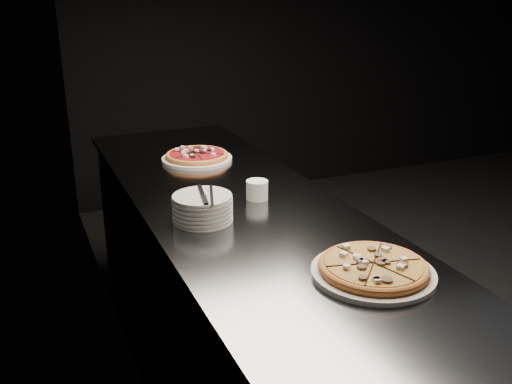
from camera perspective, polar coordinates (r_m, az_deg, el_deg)
name	(u,v)px	position (r m, az deg, el deg)	size (l,w,h in m)	color
wall_left	(132,80)	(1.96, -12.33, 10.88)	(0.02, 5.00, 2.80)	black
wall_back	(358,22)	(5.26, 10.16, 16.38)	(5.00, 0.02, 2.80)	black
counter	(239,305)	(2.38, -1.73, -11.26)	(0.74, 2.44, 0.92)	slate
pizza_mushroom	(373,269)	(1.65, 11.64, -7.53)	(0.38, 0.38, 0.04)	silver
pizza_tomato	(197,156)	(2.69, -5.92, 3.57)	(0.38, 0.38, 0.04)	silver
plate_stack	(203,208)	(1.99, -5.37, -1.58)	(0.21, 0.21, 0.09)	silver
cutlery	(206,196)	(1.96, -5.04, -0.36)	(0.11, 0.21, 0.01)	#B9BBC0
ramekin	(257,189)	(2.18, 0.11, 0.28)	(0.08, 0.08, 0.07)	silver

